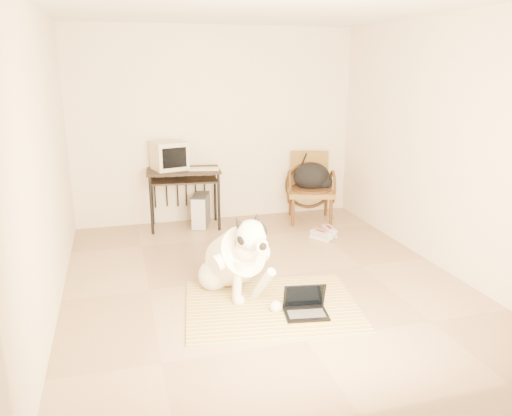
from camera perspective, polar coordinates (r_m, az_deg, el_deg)
name	(u,v)px	position (r m, az deg, el deg)	size (l,w,h in m)	color
floor	(261,277)	(5.35, 0.59, -7.94)	(4.50, 4.50, 0.00)	#9E7F61
ceiling	(262,5)	(4.92, 0.69, 22.17)	(4.50, 4.50, 0.00)	silver
wall_back	(217,126)	(7.13, -4.53, 9.32)	(4.50, 4.50, 0.00)	beige
wall_front	(372,214)	(2.92, 13.17, -0.71)	(4.50, 4.50, 0.00)	beige
wall_left	(45,162)	(4.80, -22.99, 4.89)	(4.50, 4.50, 0.00)	beige
wall_right	(437,143)	(5.84, 19.96, 6.96)	(4.50, 4.50, 0.00)	beige
rug	(272,306)	(4.75, 1.84, -11.10)	(1.75, 1.43, 0.02)	gold
dog	(235,259)	(4.86, -2.36, -5.86)	(0.66, 1.18, 0.91)	silver
laptop	(305,307)	(4.59, 5.67, -11.16)	(0.42, 0.33, 0.27)	black
computer_desk	(184,178)	(6.84, -8.24, 3.42)	(1.02, 0.63, 0.82)	black
crt_monitor	(169,156)	(6.84, -9.89, 5.92)	(0.50, 0.49, 0.37)	#C2B798
desk_keyboard	(204,169)	(6.76, -5.97, 4.47)	(0.40, 0.15, 0.03)	#C2B798
pc_tower	(201,210)	(7.00, -6.33, -0.27)	(0.34, 0.52, 0.45)	#454547
rattan_chair	(310,187)	(7.22, 6.21, 2.41)	(0.79, 0.77, 0.97)	olive
backpack	(313,177)	(7.19, 6.56, 3.49)	(0.57, 0.44, 0.40)	black
sneaker_left	(321,235)	(6.53, 7.48, -3.12)	(0.25, 0.32, 0.11)	silver
sneaker_right	(329,232)	(6.69, 8.36, -2.68)	(0.14, 0.31, 0.11)	silver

